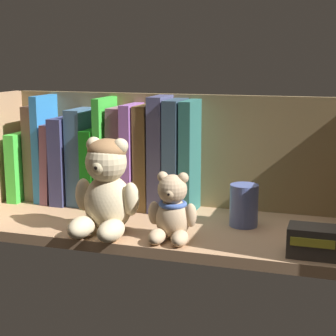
{
  "coord_description": "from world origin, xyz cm",
  "views": [
    {
      "loc": [
        33.84,
        -97.63,
        33.98
      ],
      "look_at": [
        3.0,
        0.0,
        13.07
      ],
      "focal_mm": 58.7,
      "sensor_mm": 36.0,
      "label": 1
    }
  ],
  "objects_px": {
    "book_0": "(28,164)",
    "book_5": "(84,155)",
    "book_10": "(147,156)",
    "book_11": "(162,153)",
    "book_12": "(177,155)",
    "book_1": "(39,152)",
    "book_8": "(121,156)",
    "pillar_candle": "(244,205)",
    "book_4": "(69,159)",
    "teddy_bear_larger": "(106,188)",
    "teddy_bear_smaller": "(172,211)",
    "small_product_box": "(313,241)",
    "book_9": "(135,155)",
    "book_2": "(49,147)",
    "book_6": "(99,165)",
    "book_3": "(58,161)",
    "book_13": "(192,156)",
    "book_7": "(109,151)"
  },
  "relations": [
    {
      "from": "book_0",
      "to": "book_10",
      "type": "height_order",
      "value": "book_10"
    },
    {
      "from": "book_4",
      "to": "book_5",
      "type": "distance_m",
      "value": 0.04
    },
    {
      "from": "book_8",
      "to": "teddy_bear_larger",
      "type": "bearing_deg",
      "value": -75.74
    },
    {
      "from": "book_10",
      "to": "book_12",
      "type": "bearing_deg",
      "value": 0.0
    },
    {
      "from": "book_2",
      "to": "small_product_box",
      "type": "bearing_deg",
      "value": -18.9
    },
    {
      "from": "teddy_bear_smaller",
      "to": "book_5",
      "type": "bearing_deg",
      "value": 143.63
    },
    {
      "from": "book_3",
      "to": "book_11",
      "type": "xyz_separation_m",
      "value": [
        0.25,
        0.0,
        0.03
      ]
    },
    {
      "from": "book_5",
      "to": "book_9",
      "type": "xyz_separation_m",
      "value": [
        0.12,
        0.0,
        0.01
      ]
    },
    {
      "from": "book_13",
      "to": "pillar_candle",
      "type": "bearing_deg",
      "value": -31.23
    },
    {
      "from": "book_2",
      "to": "book_5",
      "type": "relative_size",
      "value": 1.13
    },
    {
      "from": "book_4",
      "to": "book_8",
      "type": "relative_size",
      "value": 0.89
    },
    {
      "from": "book_13",
      "to": "book_5",
      "type": "bearing_deg",
      "value": 180.0
    },
    {
      "from": "book_11",
      "to": "book_13",
      "type": "relative_size",
      "value": 1.03
    },
    {
      "from": "book_3",
      "to": "teddy_bear_larger",
      "type": "xyz_separation_m",
      "value": [
        0.2,
        -0.19,
        -0.0
      ]
    },
    {
      "from": "book_12",
      "to": "book_9",
      "type": "bearing_deg",
      "value": 180.0
    },
    {
      "from": "book_6",
      "to": "book_13",
      "type": "bearing_deg",
      "value": 0.0
    },
    {
      "from": "book_4",
      "to": "book_9",
      "type": "height_order",
      "value": "book_9"
    },
    {
      "from": "book_0",
      "to": "book_8",
      "type": "bearing_deg",
      "value": 0.0
    },
    {
      "from": "book_12",
      "to": "teddy_bear_smaller",
      "type": "height_order",
      "value": "book_12"
    },
    {
      "from": "book_10",
      "to": "book_2",
      "type": "bearing_deg",
      "value": 180.0
    },
    {
      "from": "book_10",
      "to": "book_12",
      "type": "height_order",
      "value": "book_12"
    },
    {
      "from": "teddy_bear_smaller",
      "to": "small_product_box",
      "type": "height_order",
      "value": "teddy_bear_smaller"
    },
    {
      "from": "book_11",
      "to": "pillar_candle",
      "type": "relative_size",
      "value": 2.96
    },
    {
      "from": "book_0",
      "to": "book_4",
      "type": "relative_size",
      "value": 0.8
    },
    {
      "from": "book_0",
      "to": "book_9",
      "type": "height_order",
      "value": "book_9"
    },
    {
      "from": "book_9",
      "to": "pillar_candle",
      "type": "relative_size",
      "value": 2.74
    },
    {
      "from": "book_0",
      "to": "book_11",
      "type": "bearing_deg",
      "value": 0.0
    },
    {
      "from": "book_8",
      "to": "book_11",
      "type": "relative_size",
      "value": 0.89
    },
    {
      "from": "book_2",
      "to": "book_8",
      "type": "xyz_separation_m",
      "value": [
        0.18,
        0.0,
        -0.01
      ]
    },
    {
      "from": "book_0",
      "to": "book_10",
      "type": "xyz_separation_m",
      "value": [
        0.29,
        0.0,
        0.03
      ]
    },
    {
      "from": "book_11",
      "to": "book_13",
      "type": "height_order",
      "value": "book_11"
    },
    {
      "from": "book_10",
      "to": "book_11",
      "type": "xyz_separation_m",
      "value": [
        0.03,
        0.0,
        0.01
      ]
    },
    {
      "from": "book_6",
      "to": "book_10",
      "type": "distance_m",
      "value": 0.12
    },
    {
      "from": "book_4",
      "to": "teddy_bear_larger",
      "type": "distance_m",
      "value": 0.26
    },
    {
      "from": "book_6",
      "to": "pillar_candle",
      "type": "height_order",
      "value": "book_6"
    },
    {
      "from": "book_6",
      "to": "book_11",
      "type": "xyz_separation_m",
      "value": [
        0.15,
        0.0,
        0.04
      ]
    },
    {
      "from": "book_8",
      "to": "teddy_bear_larger",
      "type": "distance_m",
      "value": 0.2
    },
    {
      "from": "book_8",
      "to": "pillar_candle",
      "type": "bearing_deg",
      "value": -14.93
    },
    {
      "from": "book_5",
      "to": "book_10",
      "type": "bearing_deg",
      "value": 0.0
    },
    {
      "from": "book_5",
      "to": "book_13",
      "type": "relative_size",
      "value": 0.9
    },
    {
      "from": "book_4",
      "to": "book_8",
      "type": "distance_m",
      "value": 0.13
    },
    {
      "from": "book_1",
      "to": "book_12",
      "type": "distance_m",
      "value": 0.33
    },
    {
      "from": "book_4",
      "to": "teddy_bear_larger",
      "type": "bearing_deg",
      "value": -47.75
    },
    {
      "from": "book_1",
      "to": "book_8",
      "type": "height_order",
      "value": "book_8"
    },
    {
      "from": "book_0",
      "to": "book_5",
      "type": "relative_size",
      "value": 0.73
    },
    {
      "from": "book_0",
      "to": "book_7",
      "type": "relative_size",
      "value": 0.65
    },
    {
      "from": "book_2",
      "to": "book_6",
      "type": "relative_size",
      "value": 1.41
    },
    {
      "from": "book_2",
      "to": "book_11",
      "type": "height_order",
      "value": "book_11"
    },
    {
      "from": "book_9",
      "to": "teddy_bear_larger",
      "type": "relative_size",
      "value": 1.26
    },
    {
      "from": "book_7",
      "to": "book_13",
      "type": "distance_m",
      "value": 0.19
    }
  ]
}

